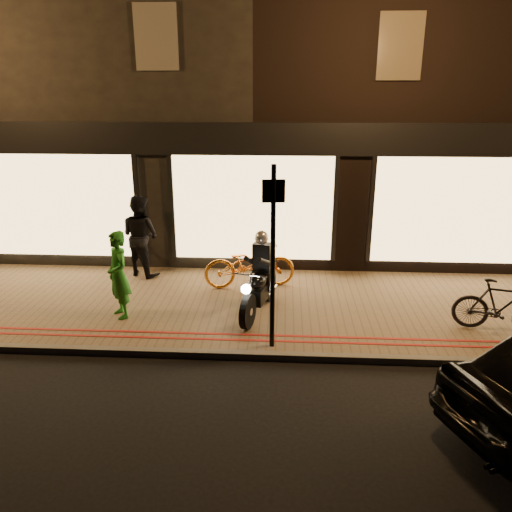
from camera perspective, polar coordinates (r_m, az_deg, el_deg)
The scene contains 11 objects.
ground at distance 8.27m, azimuth -2.17°, elevation -11.78°, with size 90.00×90.00×0.00m, color black.
sidewalk at distance 10.01m, azimuth -1.08°, elevation -5.73°, with size 50.00×4.00×0.12m, color brown.
kerb_stone at distance 8.28m, azimuth -2.14°, elevation -11.25°, with size 50.00×0.14×0.12m, color #59544C.
red_kerb_lines at distance 8.69m, azimuth -1.83°, elevation -9.26°, with size 50.00×0.26×0.01m.
building_row at distance 16.11m, azimuth 0.86°, elevation 18.74°, with size 48.00×10.11×8.50m.
motorcycle at distance 9.36m, azimuth 0.41°, elevation -3.03°, with size 0.76×1.91×1.59m.
sign_post at distance 7.77m, azimuth 1.94°, elevation 0.73°, with size 0.35×0.09×3.00m.
bicycle_gold at distance 10.63m, azimuth -0.73°, elevation -0.95°, with size 0.68×1.94×1.02m, color orange.
bicycle_dark at distance 9.66m, azimuth 26.28°, elevation -5.18°, with size 0.45×1.61×0.96m, color black.
person_green at distance 9.48m, azimuth -15.45°, elevation -2.09°, with size 0.60×0.39×1.64m, color #21711E.
person_dark at distance 11.53m, azimuth -13.08°, elevation 2.29°, with size 0.90×0.70×1.85m, color black.
Camera 1 is at (0.73, -7.11, 4.16)m, focal length 35.00 mm.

